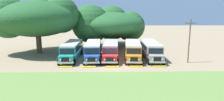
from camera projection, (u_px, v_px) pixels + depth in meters
ground_plane at (112, 66)px, 28.88m from camera, size 220.00×220.00×0.00m
foreground_grass_strip at (114, 86)px, 20.54m from camera, size 80.00×10.69×0.01m
parked_bus_slot_0 at (72, 49)px, 33.67m from camera, size 2.76×10.85×2.82m
parked_bus_slot_1 at (93, 49)px, 33.71m from camera, size 2.99×10.88×2.82m
parked_bus_slot_2 at (111, 49)px, 33.86m from camera, size 3.11×10.90×2.82m
parked_bus_slot_3 at (133, 49)px, 33.86m from camera, size 3.43×10.95×2.82m
parked_bus_slot_4 at (151, 49)px, 33.97m from camera, size 3.06×10.89×2.82m
curb_wheelstop_0 at (65, 67)px, 27.98m from camera, size 2.00×0.36×0.15m
curb_wheelstop_1 at (89, 67)px, 28.04m from camera, size 2.00×0.36×0.15m
curb_wheelstop_2 at (113, 67)px, 28.10m from camera, size 2.00×0.36×0.15m
curb_wheelstop_3 at (136, 67)px, 28.16m from camera, size 2.00×0.36×0.15m
curb_wheelstop_4 at (159, 66)px, 28.22m from camera, size 2.00×0.36×0.15m
broad_shade_tree at (110, 24)px, 45.77m from camera, size 17.20×16.65×9.95m
secondary_tree at (37, 17)px, 37.92m from camera, size 16.75×15.36×11.42m
utility_pole at (189, 40)px, 30.17m from camera, size 1.80×0.20×6.92m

